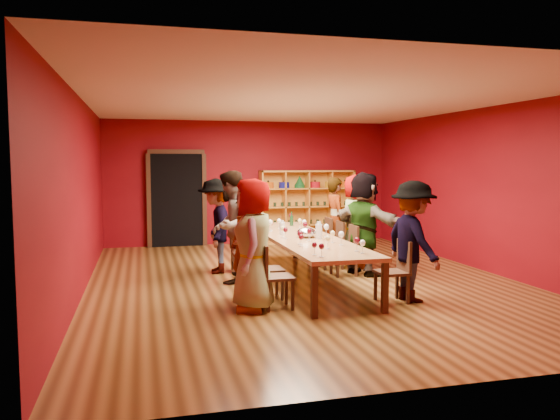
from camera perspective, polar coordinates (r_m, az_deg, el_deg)
The scene contains 47 objects.
room_shell at distance 9.10m, azimuth 2.40°, elevation 1.86°, with size 7.10×9.10×3.04m.
tasting_table at distance 9.18m, azimuth 2.38°, elevation -3.13°, with size 1.10×4.50×0.75m.
doorway at distance 13.20m, azimuth -10.73°, elevation 1.11°, with size 1.40×0.17×2.30m.
shelving_unit at distance 13.67m, azimuth 2.81°, elevation 0.74°, with size 2.40×0.40×1.80m.
chair_person_left_0 at distance 7.48m, azimuth -0.87°, elevation -6.58°, with size 0.42×0.42×0.89m.
person_left_0 at distance 7.36m, azimuth -2.81°, elevation -3.64°, with size 0.87×0.48×1.78m, color pink.
chair_person_left_1 at distance 8.02m, azimuth -1.80°, elevation -5.79°, with size 0.42×0.42×0.89m.
person_left_1 at distance 7.92m, azimuth -3.71°, elevation -3.97°, with size 0.56×0.41×1.53m, color pink.
chair_person_left_2 at distance 9.20m, azimuth -3.45°, elevation -4.41°, with size 0.42×0.42×0.89m.
person_left_2 at distance 9.09m, azimuth -5.19°, elevation -1.76°, with size 0.91×0.50×1.86m, color #141938.
chair_person_left_3 at distance 10.02m, azimuth -4.36°, elevation -3.63°, with size 0.42×0.42×0.89m.
person_left_3 at distance 9.91m, azimuth -6.69°, elevation -1.65°, with size 1.10×0.46×1.71m, color #CA8792.
chair_person_right_0 at distance 8.01m, azimuth 12.12°, elevation -5.92°, with size 0.42×0.42×0.89m.
person_right_0 at distance 8.06m, azimuth 13.72°, elevation -3.19°, with size 1.12×0.46×1.74m, color #4F4F54.
chair_person_right_2 at distance 9.74m, azimuth 7.11°, elevation -3.91°, with size 0.42×0.42×0.89m.
person_right_2 at distance 9.80m, azimuth 8.81°, elevation -1.39°, with size 1.70×0.49×1.83m, color pink.
chair_person_right_3 at distance 10.36m, azimuth 5.75°, elevation -3.36°, with size 0.42×0.42×0.89m.
person_right_3 at distance 10.46m, azimuth 7.95°, elevation -1.15°, with size 0.87×0.47×1.77m, color #5D88BF.
chair_person_right_4 at distance 10.98m, azimuth 4.56°, elevation -2.87°, with size 0.42×0.42×0.89m.
person_right_4 at distance 11.03m, azimuth 5.83°, elevation -1.00°, with size 0.62×0.45×1.70m, color pink.
wine_glass_0 at distance 7.74m, azimuth 8.04°, elevation -3.25°, with size 0.08×0.08×0.20m.
wine_glass_1 at distance 8.53m, azimuth 5.52°, elevation -2.49°, with size 0.08×0.08×0.19m.
wine_glass_2 at distance 9.12m, azimuth 0.28°, elevation -2.00°, with size 0.08×0.08×0.19m.
wine_glass_3 at distance 9.96m, azimuth 2.55°, elevation -1.34°, with size 0.08×0.08×0.21m.
wine_glass_4 at distance 10.92m, azimuth -2.26°, elevation -0.73°, with size 0.09×0.09×0.22m.
wine_glass_5 at distance 10.31m, azimuth -0.10°, elevation -1.19°, with size 0.08×0.08×0.19m.
wine_glass_6 at distance 9.15m, azimuth 4.86°, elevation -1.84°, with size 0.09×0.09×0.22m.
wine_glass_7 at distance 7.37m, azimuth 3.61°, elevation -3.72°, with size 0.07×0.07×0.18m.
wine_glass_8 at distance 7.92m, azimuth 5.02°, elevation -3.06°, with size 0.08×0.08×0.19m.
wine_glass_9 at distance 8.72m, azimuth 3.06°, elevation -2.27°, with size 0.08×0.08×0.20m.
wine_glass_10 at distance 9.87m, azimuth -1.03°, elevation -1.35°, with size 0.09×0.09×0.22m.
wine_glass_11 at distance 9.27m, azimuth 4.23°, elevation -1.83°, with size 0.08×0.08×0.20m.
wine_glass_12 at distance 8.32m, azimuth 2.11°, elevation -2.57°, with size 0.08×0.08×0.21m.
wine_glass_13 at distance 7.22m, azimuth 4.36°, elevation -3.87°, with size 0.08×0.08×0.19m.
wine_glass_14 at distance 8.12m, azimuth 2.22°, elevation -2.90°, with size 0.07×0.07×0.18m.
wine_glass_15 at distance 10.01m, azimuth -0.93°, elevation -1.40°, with size 0.07×0.07×0.18m.
wine_glass_16 at distance 9.58m, azimuth 2.64°, elevation -1.57°, with size 0.08×0.08×0.21m.
wine_glass_17 at distance 10.25m, azimuth 2.09°, elevation -1.20°, with size 0.08×0.08×0.20m.
wine_glass_18 at distance 8.27m, azimuth 6.42°, elevation -2.62°, with size 0.09×0.09×0.21m.
wine_glass_19 at distance 11.12m, azimuth 1.17°, elevation -0.64°, with size 0.09×0.09×0.21m.
wine_glass_20 at distance 8.94m, azimuth 0.58°, elevation -2.13°, with size 0.08×0.08×0.19m.
wine_glass_21 at distance 7.57m, azimuth 8.62°, elevation -3.48°, with size 0.08×0.08×0.19m.
wine_glass_22 at distance 10.61m, azimuth -2.06°, elevation -0.92°, with size 0.08×0.08×0.21m.
spittoon_bowl at distance 9.11m, azimuth 2.77°, elevation -2.40°, with size 0.33×0.33×0.18m, color #B1B4B8.
carafe_a at distance 9.42m, azimuth 0.23°, elevation -1.92°, with size 0.13×0.13×0.25m.
carafe_b at distance 8.94m, azimuth 4.08°, elevation -2.20°, with size 0.12×0.12×0.29m.
wine_bottle at distance 10.76m, azimuth 1.22°, elevation -1.08°, with size 0.09×0.09×0.28m.
Camera 1 is at (-2.61, -8.71, 2.00)m, focal length 35.00 mm.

